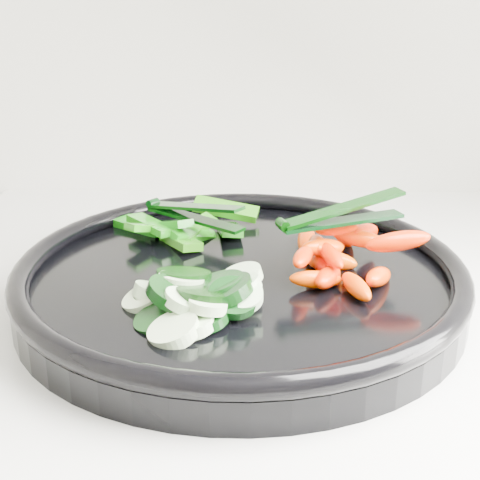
{
  "coord_description": "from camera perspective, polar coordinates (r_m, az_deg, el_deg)",
  "views": [
    {
      "loc": [
        -0.69,
        1.17,
        1.18
      ],
      "look_at": [
        -0.7,
        1.68,
        0.99
      ],
      "focal_mm": 50.0,
      "sensor_mm": 36.0,
      "label": 1
    }
  ],
  "objects": [
    {
      "name": "carrot_pile",
      "position": [
        0.57,
        8.34,
        -1.11
      ],
      "size": [
        0.12,
        0.16,
        0.05
      ],
      "color": "#FF5B00",
      "rests_on": "veggie_tray"
    },
    {
      "name": "cucumber_pile",
      "position": [
        0.5,
        -4.26,
        -4.88
      ],
      "size": [
        0.12,
        0.12,
        0.04
      ],
      "color": "black",
      "rests_on": "veggie_tray"
    },
    {
      "name": "pepper_pile",
      "position": [
        0.64,
        -5.02,
        1.04
      ],
      "size": [
        0.15,
        0.11,
        0.04
      ],
      "color": "#0B6309",
      "rests_on": "veggie_tray"
    },
    {
      "name": "tong_pepper",
      "position": [
        0.63,
        -4.16,
        2.4
      ],
      "size": [
        0.1,
        0.08,
        0.02
      ],
      "color": "black",
      "rests_on": "pepper_pile"
    },
    {
      "name": "veggie_tray",
      "position": [
        0.56,
        -0.0,
        -3.3
      ],
      "size": [
        0.39,
        0.39,
        0.04
      ],
      "color": "black",
      "rests_on": "counter"
    },
    {
      "name": "tong_carrot",
      "position": [
        0.55,
        8.46,
        2.09
      ],
      "size": [
        0.11,
        0.06,
        0.02
      ],
      "color": "black",
      "rests_on": "carrot_pile"
    }
  ]
}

